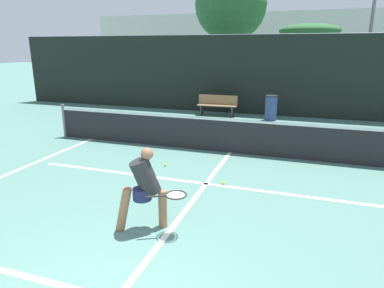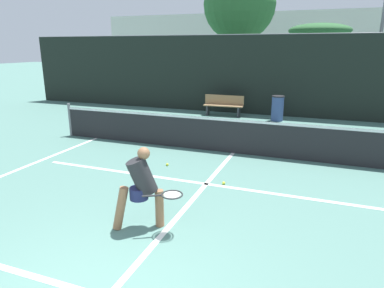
{
  "view_description": "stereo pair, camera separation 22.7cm",
  "coord_description": "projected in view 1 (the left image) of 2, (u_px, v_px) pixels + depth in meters",
  "views": [
    {
      "loc": [
        1.91,
        -2.47,
        2.85
      ],
      "look_at": [
        -0.22,
        3.81,
        0.95
      ],
      "focal_mm": 32.0,
      "sensor_mm": 36.0,
      "label": 1
    },
    {
      "loc": [
        2.12,
        -2.39,
        2.85
      ],
      "look_at": [
        -0.22,
        3.81,
        0.95
      ],
      "focal_mm": 32.0,
      "sensor_mm": 36.0,
      "label": 2
    }
  ],
  "objects": [
    {
      "name": "court_center_mark",
      "position": [
        196.0,
        196.0,
        6.75
      ],
      "size": [
        0.1,
        6.08,
        0.01
      ],
      "primitive_type": "cube",
      "color": "white",
      "rests_on": "ground"
    },
    {
      "name": "parked_car",
      "position": [
        257.0,
        89.0,
        18.37
      ],
      "size": [
        1.89,
        4.47,
        1.52
      ],
      "color": "silver",
      "rests_on": "ground"
    },
    {
      "name": "court_service_line",
      "position": [
        206.0,
        184.0,
        7.35
      ],
      "size": [
        8.25,
        0.1,
        0.01
      ],
      "primitive_type": "cube",
      "color": "white",
      "rests_on": "ground"
    },
    {
      "name": "net",
      "position": [
        231.0,
        135.0,
        9.38
      ],
      "size": [
        11.09,
        0.09,
        1.07
      ],
      "color": "slate",
      "rests_on": "ground"
    },
    {
      "name": "building_far",
      "position": [
        289.0,
        47.0,
        29.67
      ],
      "size": [
        36.0,
        2.4,
        5.67
      ],
      "primitive_type": "cube",
      "color": "beige",
      "rests_on": "ground"
    },
    {
      "name": "courtside_bench",
      "position": [
        217.0,
        105.0,
        14.51
      ],
      "size": [
        1.69,
        0.46,
        0.86
      ],
      "rotation": [
        0.0,
        0.0,
        0.05
      ],
      "color": "olive",
      "rests_on": "ground"
    },
    {
      "name": "fence_back",
      "position": [
        262.0,
        76.0,
        14.4
      ],
      "size": [
        24.0,
        0.06,
        3.35
      ],
      "color": "black",
      "rests_on": "ground"
    },
    {
      "name": "tennis_ball_scattered_4",
      "position": [
        165.0,
        165.0,
        8.44
      ],
      "size": [
        0.07,
        0.07,
        0.07
      ],
      "primitive_type": "sphere",
      "color": "#D1E033",
      "rests_on": "ground"
    },
    {
      "name": "tree_west",
      "position": [
        231.0,
        4.0,
        19.48
      ],
      "size": [
        4.1,
        4.1,
        7.21
      ],
      "color": "brown",
      "rests_on": "ground"
    },
    {
      "name": "player_practicing",
      "position": [
        145.0,
        186.0,
        5.38
      ],
      "size": [
        1.22,
        0.55,
        1.36
      ],
      "rotation": [
        0.0,
        0.0,
        0.5
      ],
      "color": "#8C6042",
      "rests_on": "ground"
    },
    {
      "name": "floodlight_mast",
      "position": [
        375.0,
        1.0,
        16.16
      ],
      "size": [
        1.1,
        0.24,
        7.6
      ],
      "color": "slate",
      "rests_on": "ground"
    },
    {
      "name": "tennis_ball_scattered_3",
      "position": [
        223.0,
        183.0,
        7.34
      ],
      "size": [
        0.07,
        0.07,
        0.07
      ],
      "primitive_type": "sphere",
      "color": "#D1E033",
      "rests_on": "ground"
    },
    {
      "name": "trash_bin",
      "position": [
        271.0,
        108.0,
        13.59
      ],
      "size": [
        0.49,
        0.49,
        0.99
      ],
      "color": "#384C7F",
      "rests_on": "ground"
    },
    {
      "name": "court_sideline_left",
      "position": [
        17.0,
        170.0,
        8.14
      ],
      "size": [
        0.1,
        7.08,
        0.01
      ],
      "primitive_type": "cube",
      "color": "white",
      "rests_on": "ground"
    },
    {
      "name": "tree_mid",
      "position": [
        309.0,
        31.0,
        21.61
      ],
      "size": [
        3.81,
        3.81,
        4.26
      ],
      "color": "brown",
      "rests_on": "ground"
    }
  ]
}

